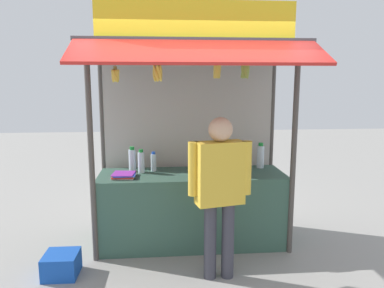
{
  "coord_description": "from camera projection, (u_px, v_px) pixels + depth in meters",
  "views": [
    {
      "loc": [
        -0.36,
        -4.15,
        1.93
      ],
      "look_at": [
        0.0,
        0.0,
        1.21
      ],
      "focal_mm": 34.23,
      "sensor_mm": 36.0,
      "label": 1
    }
  ],
  "objects": [
    {
      "name": "ground_plane",
      "position": [
        192.0,
        242.0,
        4.43
      ],
      "size": [
        20.0,
        20.0,
        0.0
      ],
      "primitive_type": "plane",
      "color": "gray"
    },
    {
      "name": "stall_counter",
      "position": [
        192.0,
        208.0,
        4.36
      ],
      "size": [
        2.16,
        0.7,
        0.86
      ],
      "primitive_type": "cube",
      "color": "#385B4C",
      "rests_on": "ground"
    },
    {
      "name": "stall_structure",
      "position": [
        191.0,
        107.0,
        4.26
      ],
      "size": [
        2.36,
        1.55,
        2.69
      ],
      "color": "#4C4742",
      "rests_on": "ground"
    },
    {
      "name": "water_bottle_right",
      "position": [
        260.0,
        156.0,
        4.54
      ],
      "size": [
        0.09,
        0.09,
        0.32
      ],
      "color": "silver",
      "rests_on": "stall_counter"
    },
    {
      "name": "water_bottle_left",
      "position": [
        141.0,
        162.0,
        4.3
      ],
      "size": [
        0.08,
        0.08,
        0.28
      ],
      "color": "silver",
      "rests_on": "stall_counter"
    },
    {
      "name": "water_bottle_rear_center",
      "position": [
        132.0,
        160.0,
        4.36
      ],
      "size": [
        0.08,
        0.08,
        0.3
      ],
      "color": "silver",
      "rests_on": "stall_counter"
    },
    {
      "name": "water_bottle_mid_right",
      "position": [
        154.0,
        162.0,
        4.38
      ],
      "size": [
        0.07,
        0.07,
        0.23
      ],
      "color": "silver",
      "rests_on": "stall_counter"
    },
    {
      "name": "magazine_stack_front_right",
      "position": [
        220.0,
        175.0,
        4.11
      ],
      "size": [
        0.24,
        0.31,
        0.06
      ],
      "color": "orange",
      "rests_on": "stall_counter"
    },
    {
      "name": "magazine_stack_far_left",
      "position": [
        124.0,
        175.0,
        4.11
      ],
      "size": [
        0.27,
        0.28,
        0.05
      ],
      "color": "white",
      "rests_on": "stall_counter"
    },
    {
      "name": "banana_bunch_inner_left",
      "position": [
        217.0,
        70.0,
        3.66
      ],
      "size": [
        0.1,
        0.1,
        0.26
      ],
      "color": "#332D23"
    },
    {
      "name": "banana_bunch_rightmost",
      "position": [
        245.0,
        71.0,
        3.68
      ],
      "size": [
        0.1,
        0.1,
        0.26
      ],
      "color": "#332D23"
    },
    {
      "name": "banana_bunch_inner_right",
      "position": [
        158.0,
        73.0,
        3.61
      ],
      "size": [
        0.11,
        0.11,
        0.29
      ],
      "color": "#332D23"
    },
    {
      "name": "banana_bunch_leftmost",
      "position": [
        115.0,
        75.0,
        3.58
      ],
      "size": [
        0.1,
        0.1,
        0.3
      ],
      "color": "#332D23"
    },
    {
      "name": "vendor_person",
      "position": [
        220.0,
        184.0,
        3.48
      ],
      "size": [
        0.61,
        0.29,
        1.6
      ],
      "rotation": [
        0.0,
        0.0,
        0.22
      ],
      "color": "#383842",
      "rests_on": "ground"
    },
    {
      "name": "plastic_crate",
      "position": [
        62.0,
        265.0,
        3.65
      ],
      "size": [
        0.34,
        0.34,
        0.23
      ],
      "primitive_type": "cube",
      "rotation": [
        0.0,
        0.0,
        -0.02
      ],
      "color": "#194CB2",
      "rests_on": "ground"
    }
  ]
}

